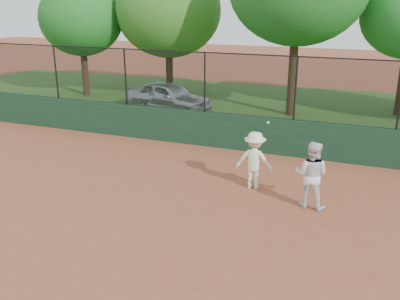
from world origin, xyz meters
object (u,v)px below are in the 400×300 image
(player_second, at_px, (311,175))
(player_main, at_px, (254,160))
(parked_car, at_px, (169,97))
(tree_1, at_px, (168,11))
(tree_0, at_px, (81,19))

(player_second, height_order, player_main, player_main)
(parked_car, xyz_separation_m, tree_1, (-1.28, 2.89, 3.58))
(parked_car, relative_size, player_main, 2.00)
(parked_car, bearing_deg, player_second, -123.59)
(player_second, bearing_deg, parked_car, -41.07)
(tree_1, bearing_deg, player_main, -54.47)
(parked_car, relative_size, tree_0, 0.69)
(tree_0, xyz_separation_m, tree_1, (4.33, 1.08, 0.39))
(parked_car, bearing_deg, tree_0, 84.55)
(player_second, distance_m, tree_1, 13.87)
(tree_0, relative_size, tree_1, 0.88)
(parked_car, height_order, player_main, player_main)
(parked_car, bearing_deg, tree_1, 36.26)
(player_second, bearing_deg, player_main, -16.91)
(parked_car, relative_size, player_second, 2.39)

